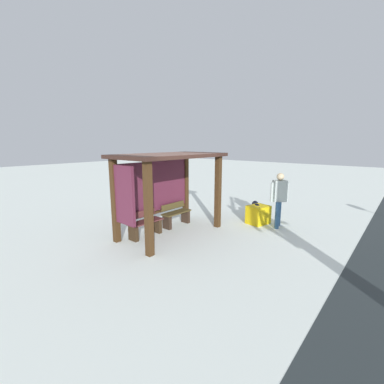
# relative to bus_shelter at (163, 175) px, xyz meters

# --- Properties ---
(ground_plane) EXTENTS (60.00, 60.00, 0.00)m
(ground_plane) POSITION_rel_bus_shelter_xyz_m (0.11, -0.21, -1.80)
(ground_plane) COLOR white
(bus_shelter) EXTENTS (3.32, 1.83, 2.44)m
(bus_shelter) POSITION_rel_bus_shelter_xyz_m (0.00, 0.00, 0.00)
(bus_shelter) COLOR #3B2613
(bus_shelter) RESTS_ON ground
(bench_left_inside) EXTENTS (1.09, 0.39, 0.75)m
(bench_left_inside) POSITION_rel_bus_shelter_xyz_m (-0.56, 0.22, -1.46)
(bench_left_inside) COLOR #572929
(bench_left_inside) RESTS_ON ground
(bench_center_inside) EXTENTS (1.09, 0.37, 0.76)m
(bench_center_inside) POSITION_rel_bus_shelter_xyz_m (0.77, 0.22, -1.45)
(bench_center_inside) COLOR #493D1E
(bench_center_inside) RESTS_ON ground
(person_walking) EXTENTS (0.52, 0.48, 1.80)m
(person_walking) POSITION_rel_bus_shelter_xyz_m (2.82, -2.45, -0.74)
(person_walking) COLOR #A9B6B1
(person_walking) RESTS_ON ground
(dog) EXTENTS (0.82, 0.64, 0.68)m
(dog) POSITION_rel_bus_shelter_xyz_m (2.92, -1.63, -1.32)
(dog) COLOR black
(dog) RESTS_ON ground
(grit_bin) EXTENTS (0.81, 0.71, 0.63)m
(grit_bin) POSITION_rel_bus_shelter_xyz_m (2.76, -1.79, -1.49)
(grit_bin) COLOR yellow
(grit_bin) RESTS_ON ground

